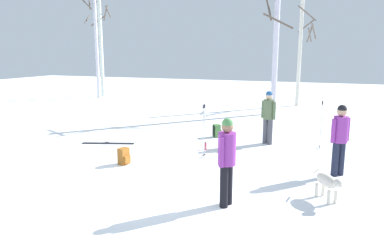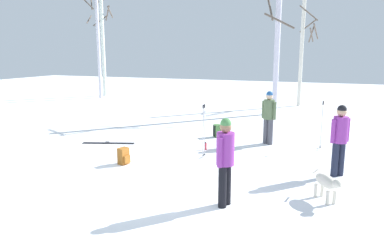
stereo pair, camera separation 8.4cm
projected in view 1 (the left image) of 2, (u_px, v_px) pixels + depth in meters
The scene contains 15 objects.
ground_plane at pixel (152, 184), 7.90m from camera, with size 60.00×60.00×0.00m, color white.
person_0 at pixel (268, 114), 11.24m from camera, with size 0.48×0.34×1.72m.
person_1 at pixel (340, 136), 8.31m from camera, with size 0.41×0.38×1.72m.
person_2 at pixel (227, 156), 6.64m from camera, with size 0.34×0.51×1.72m.
dog at pixel (328, 182), 6.96m from camera, with size 0.57×0.75×0.57m.
ski_pair_lying_0 at pixel (108, 143), 11.45m from camera, with size 1.65×0.70×0.05m.
ski_poles_0 at pixel (321, 124), 10.69m from camera, with size 0.07×0.27×1.48m.
ski_poles_1 at pixel (204, 130), 9.79m from camera, with size 0.07×0.23×1.51m.
backpack_0 at pixel (217, 131), 12.33m from camera, with size 0.34×0.34×0.44m.
backpack_1 at pixel (124, 156), 9.29m from camera, with size 0.32×0.30×0.44m.
water_bottle_0 at pixel (205, 146), 10.71m from camera, with size 0.07×0.07×0.24m.
birch_tree_0 at pixel (101, 39), 23.45m from camera, with size 1.52×1.15×7.28m.
birch_tree_1 at pixel (96, 37), 22.28m from camera, with size 1.60×1.17×7.37m.
birch_tree_2 at pixel (276, 37), 16.38m from camera, with size 1.76×1.26×6.86m.
birch_tree_3 at pixel (301, 49), 19.05m from camera, with size 1.02×1.46×5.89m.
Camera 1 is at (3.49, -6.69, 2.90)m, focal length 33.05 mm.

